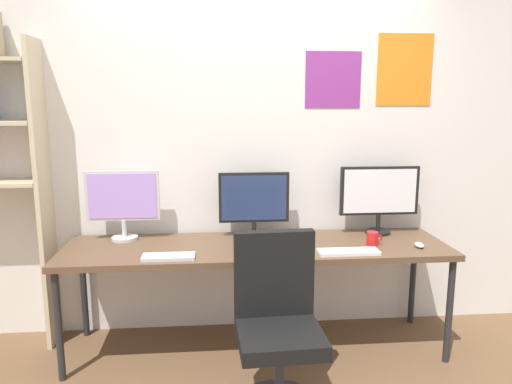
# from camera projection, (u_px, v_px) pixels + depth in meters

# --- Properties ---
(wall_back) EXTENTS (4.94, 0.11, 2.60)m
(wall_back) POSITION_uv_depth(u_px,v_px,m) (252.00, 154.00, 3.52)
(wall_back) COLOR silver
(wall_back) RESTS_ON ground_plane
(desk) EXTENTS (2.54, 0.68, 0.74)m
(desk) POSITION_uv_depth(u_px,v_px,m) (257.00, 252.00, 3.22)
(desk) COLOR brown
(desk) RESTS_ON ground_plane
(office_chair) EXTENTS (0.52, 0.52, 0.99)m
(office_chair) POSITION_uv_depth(u_px,v_px,m) (278.00, 343.00, 2.59)
(office_chair) COLOR #2D2D33
(office_chair) RESTS_ON ground_plane
(monitor_left) EXTENTS (0.49, 0.18, 0.48)m
(monitor_left) POSITION_uv_depth(u_px,v_px,m) (123.00, 200.00, 3.29)
(monitor_left) COLOR silver
(monitor_left) RESTS_ON desk
(monitor_center) EXTENTS (0.49, 0.18, 0.46)m
(monitor_center) POSITION_uv_depth(u_px,v_px,m) (254.00, 201.00, 3.37)
(monitor_center) COLOR black
(monitor_center) RESTS_ON desk
(monitor_right) EXTENTS (0.57, 0.18, 0.49)m
(monitor_right) POSITION_uv_depth(u_px,v_px,m) (379.00, 195.00, 3.44)
(monitor_right) COLOR black
(monitor_right) RESTS_ON desk
(keyboard_left) EXTENTS (0.32, 0.13, 0.02)m
(keyboard_left) POSITION_uv_depth(u_px,v_px,m) (169.00, 257.00, 2.93)
(keyboard_left) COLOR silver
(keyboard_left) RESTS_ON desk
(keyboard_right) EXTENTS (0.38, 0.13, 0.02)m
(keyboard_right) POSITION_uv_depth(u_px,v_px,m) (348.00, 252.00, 3.03)
(keyboard_right) COLOR silver
(keyboard_right) RESTS_ON desk
(computer_mouse) EXTENTS (0.06, 0.10, 0.03)m
(computer_mouse) POSITION_uv_depth(u_px,v_px,m) (419.00, 245.00, 3.15)
(computer_mouse) COLOR silver
(computer_mouse) RESTS_ON desk
(laptop_closed) EXTENTS (0.34, 0.25, 0.02)m
(laptop_closed) POSITION_uv_depth(u_px,v_px,m) (264.00, 247.00, 3.11)
(laptop_closed) COLOR silver
(laptop_closed) RESTS_ON desk
(coffee_mug) EXTENTS (0.11, 0.08, 0.09)m
(coffee_mug) POSITION_uv_depth(u_px,v_px,m) (373.00, 239.00, 3.20)
(coffee_mug) COLOR red
(coffee_mug) RESTS_ON desk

